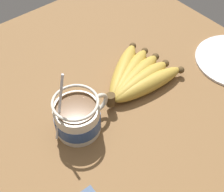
{
  "coord_description": "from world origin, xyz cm",
  "views": [
    {
      "loc": [
        -23.67,
        -30.9,
        56.88
      ],
      "look_at": [
        3.79,
        2.69,
        6.68
      ],
      "focal_mm": 50.0,
      "sensor_mm": 36.0,
      "label": 1
    }
  ],
  "objects": [
    {
      "name": "table",
      "position": [
        0.0,
        0.0,
        1.37
      ],
      "size": [
        93.73,
        93.73,
        2.75
      ],
      "color": "brown",
      "rests_on": "ground"
    },
    {
      "name": "coffee_mug",
      "position": [
        -5.12,
        2.71,
        6.53
      ],
      "size": [
        13.51,
        9.46,
        17.3
      ],
      "color": "beige",
      "rests_on": "table"
    },
    {
      "name": "banana_bunch",
      "position": [
        12.88,
        5.06,
        4.74
      ],
      "size": [
        21.29,
        16.88,
        4.46
      ],
      "color": "#4C381E",
      "rests_on": "table"
    }
  ]
}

